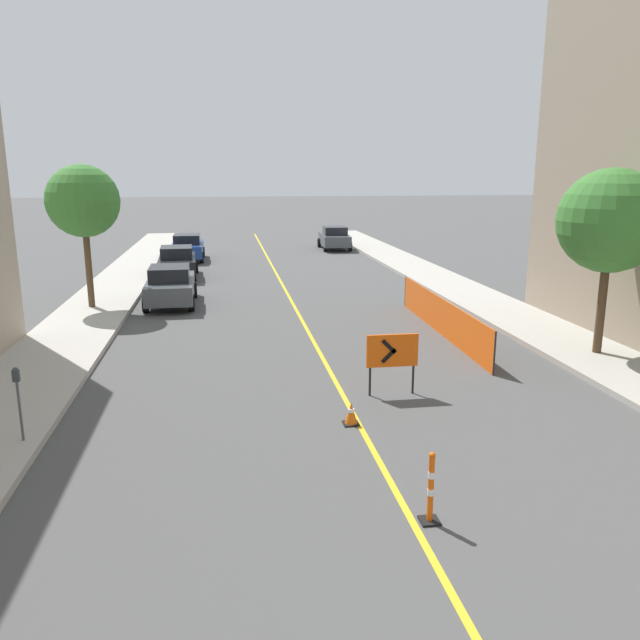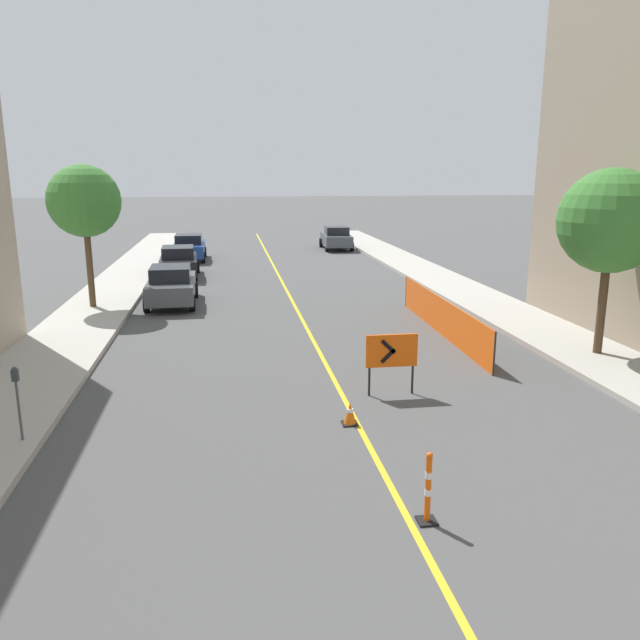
{
  "view_description": "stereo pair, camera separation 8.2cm",
  "coord_description": "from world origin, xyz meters",
  "px_view_note": "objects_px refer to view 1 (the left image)",
  "views": [
    {
      "loc": [
        -2.7,
        7.56,
        5.19
      ],
      "look_at": [
        0.01,
        25.05,
        1.0
      ],
      "focal_mm": 35.0,
      "sensor_mm": 36.0,
      "label": 1
    },
    {
      "loc": [
        -2.62,
        7.54,
        5.19
      ],
      "look_at": [
        0.01,
        25.05,
        1.0
      ],
      "focal_mm": 35.0,
      "sensor_mm": 36.0,
      "label": 2
    }
  ],
  "objects_px": {
    "parked_car_curb_far": "(188,247)",
    "parked_car_opposite_side": "(334,238)",
    "parked_car_curb_near": "(171,285)",
    "delineator_post_rear": "(431,492)",
    "arrow_barricade_primary": "(392,353)",
    "parked_car_curb_mid": "(177,262)",
    "street_tree_left_near": "(83,202)",
    "street_tree_right_near": "(610,221)",
    "traffic_cone_third": "(351,414)",
    "parking_meter_far_curb": "(18,390)"
  },
  "relations": [
    {
      "from": "delineator_post_rear",
      "to": "parking_meter_far_curb",
      "type": "xyz_separation_m",
      "value": [
        -6.91,
        3.71,
        0.7
      ]
    },
    {
      "from": "traffic_cone_third",
      "to": "parked_car_curb_far",
      "type": "relative_size",
      "value": 0.11
    },
    {
      "from": "delineator_post_rear",
      "to": "parked_car_curb_near",
      "type": "bearing_deg",
      "value": 106.75
    },
    {
      "from": "arrow_barricade_primary",
      "to": "parked_car_curb_far",
      "type": "bearing_deg",
      "value": 103.92
    },
    {
      "from": "arrow_barricade_primary",
      "to": "parked_car_opposite_side",
      "type": "bearing_deg",
      "value": 82.82
    },
    {
      "from": "street_tree_left_near",
      "to": "street_tree_right_near",
      "type": "relative_size",
      "value": 1.03
    },
    {
      "from": "parking_meter_far_curb",
      "to": "street_tree_left_near",
      "type": "relative_size",
      "value": 0.28
    },
    {
      "from": "delineator_post_rear",
      "to": "street_tree_left_near",
      "type": "bearing_deg",
      "value": 116.19
    },
    {
      "from": "street_tree_left_near",
      "to": "street_tree_right_near",
      "type": "height_order",
      "value": "street_tree_left_near"
    },
    {
      "from": "street_tree_left_near",
      "to": "street_tree_right_near",
      "type": "bearing_deg",
      "value": -29.33
    },
    {
      "from": "street_tree_left_near",
      "to": "arrow_barricade_primary",
      "type": "bearing_deg",
      "value": -50.48
    },
    {
      "from": "arrow_barricade_primary",
      "to": "street_tree_left_near",
      "type": "distance_m",
      "value": 14.42
    },
    {
      "from": "arrow_barricade_primary",
      "to": "parking_meter_far_curb",
      "type": "height_order",
      "value": "parking_meter_far_curb"
    },
    {
      "from": "street_tree_right_near",
      "to": "parked_car_opposite_side",
      "type": "bearing_deg",
      "value": 96.15
    },
    {
      "from": "traffic_cone_third",
      "to": "delineator_post_rear",
      "type": "height_order",
      "value": "delineator_post_rear"
    },
    {
      "from": "parked_car_curb_near",
      "to": "street_tree_right_near",
      "type": "height_order",
      "value": "street_tree_right_near"
    },
    {
      "from": "delineator_post_rear",
      "to": "parked_car_opposite_side",
      "type": "distance_m",
      "value": 34.8
    },
    {
      "from": "arrow_barricade_primary",
      "to": "parking_meter_far_curb",
      "type": "bearing_deg",
      "value": -166.63
    },
    {
      "from": "parked_car_curb_near",
      "to": "parked_car_curb_far",
      "type": "height_order",
      "value": "same"
    },
    {
      "from": "arrow_barricade_primary",
      "to": "parked_car_opposite_side",
      "type": "xyz_separation_m",
      "value": [
        3.76,
        28.95,
        -0.25
      ]
    },
    {
      "from": "parked_car_curb_mid",
      "to": "parked_car_opposite_side",
      "type": "distance_m",
      "value": 14.57
    },
    {
      "from": "arrow_barricade_primary",
      "to": "parked_car_curb_mid",
      "type": "height_order",
      "value": "parked_car_curb_mid"
    },
    {
      "from": "delineator_post_rear",
      "to": "street_tree_right_near",
      "type": "relative_size",
      "value": 0.22
    },
    {
      "from": "parked_car_curb_far",
      "to": "parked_car_opposite_side",
      "type": "relative_size",
      "value": 0.98
    },
    {
      "from": "traffic_cone_third",
      "to": "parked_car_curb_far",
      "type": "height_order",
      "value": "parked_car_curb_far"
    },
    {
      "from": "parked_car_curb_near",
      "to": "street_tree_left_near",
      "type": "bearing_deg",
      "value": -169.89
    },
    {
      "from": "parked_car_curb_far",
      "to": "parked_car_opposite_side",
      "type": "xyz_separation_m",
      "value": [
        9.78,
        4.24,
        0.0
      ]
    },
    {
      "from": "traffic_cone_third",
      "to": "parked_car_curb_far",
      "type": "distance_m",
      "value": 26.76
    },
    {
      "from": "traffic_cone_third",
      "to": "parked_car_curb_mid",
      "type": "height_order",
      "value": "parked_car_curb_mid"
    },
    {
      "from": "arrow_barricade_primary",
      "to": "parked_car_opposite_side",
      "type": "distance_m",
      "value": 29.19
    },
    {
      "from": "traffic_cone_third",
      "to": "parked_car_opposite_side",
      "type": "distance_m",
      "value": 31.0
    },
    {
      "from": "delineator_post_rear",
      "to": "parked_car_curb_far",
      "type": "xyz_separation_m",
      "value": [
        -5.12,
        30.24,
        0.31
      ]
    },
    {
      "from": "parked_car_curb_mid",
      "to": "parked_car_opposite_side",
      "type": "xyz_separation_m",
      "value": [
        9.97,
        10.62,
        0.0
      ]
    },
    {
      "from": "parked_car_curb_near",
      "to": "parked_car_curb_mid",
      "type": "relative_size",
      "value": 0.99
    },
    {
      "from": "parked_car_opposite_side",
      "to": "street_tree_right_near",
      "type": "distance_m",
      "value": 27.19
    },
    {
      "from": "arrow_barricade_primary",
      "to": "parked_car_curb_mid",
      "type": "bearing_deg",
      "value": 108.94
    },
    {
      "from": "parked_car_curb_far",
      "to": "arrow_barricade_primary",
      "type": "bearing_deg",
      "value": -76.67
    },
    {
      "from": "parked_car_curb_near",
      "to": "parked_car_opposite_side",
      "type": "relative_size",
      "value": 0.99
    },
    {
      "from": "parked_car_curb_far",
      "to": "parked_car_opposite_side",
      "type": "bearing_deg",
      "value": 23.07
    },
    {
      "from": "arrow_barricade_primary",
      "to": "street_tree_right_near",
      "type": "distance_m",
      "value": 7.53
    },
    {
      "from": "street_tree_right_near",
      "to": "street_tree_left_near",
      "type": "bearing_deg",
      "value": 150.67
    },
    {
      "from": "delineator_post_rear",
      "to": "arrow_barricade_primary",
      "type": "xyz_separation_m",
      "value": [
        0.9,
        5.54,
        0.55
      ]
    },
    {
      "from": "delineator_post_rear",
      "to": "street_tree_right_near",
      "type": "xyz_separation_m",
      "value": [
        7.55,
        7.63,
        3.4
      ]
    },
    {
      "from": "parked_car_opposite_side",
      "to": "street_tree_right_near",
      "type": "xyz_separation_m",
      "value": [
        2.9,
        -26.86,
        3.09
      ]
    },
    {
      "from": "parked_car_curb_far",
      "to": "street_tree_left_near",
      "type": "xyz_separation_m",
      "value": [
        -2.94,
        -13.84,
        3.35
      ]
    },
    {
      "from": "street_tree_right_near",
      "to": "parked_car_curb_near",
      "type": "bearing_deg",
      "value": 143.49
    },
    {
      "from": "parked_car_curb_near",
      "to": "parked_car_curb_far",
      "type": "xyz_separation_m",
      "value": [
        -0.01,
        13.24,
        0.0
      ]
    },
    {
      "from": "traffic_cone_third",
      "to": "parked_car_curb_far",
      "type": "xyz_separation_m",
      "value": [
        -4.7,
        26.34,
        0.56
      ]
    },
    {
      "from": "parked_car_opposite_side",
      "to": "parking_meter_far_curb",
      "type": "relative_size",
      "value": 2.98
    },
    {
      "from": "parked_car_curb_mid",
      "to": "parked_car_opposite_side",
      "type": "height_order",
      "value": "same"
    }
  ]
}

